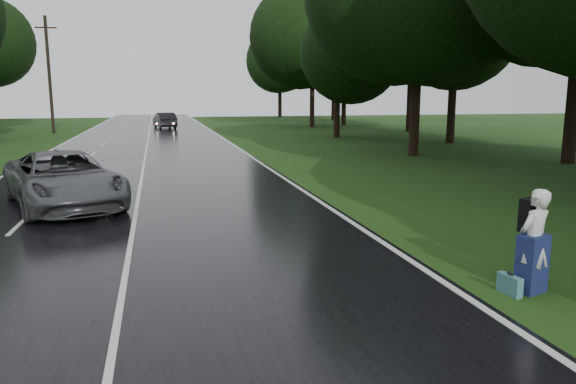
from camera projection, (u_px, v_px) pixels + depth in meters
name	position (u px, v px, depth m)	size (l,w,h in m)	color
ground	(114.00, 346.00, 7.54)	(160.00, 160.00, 0.00)	#1F3F12
road	(144.00, 165.00, 26.66)	(12.00, 140.00, 0.04)	black
lane_center	(144.00, 165.00, 26.66)	(0.12, 140.00, 0.01)	silver
grey_car	(63.00, 179.00, 16.65)	(2.84, 6.17, 1.71)	#4E5153
far_car	(165.00, 120.00, 55.64)	(1.71, 4.91, 1.62)	black
hitchhiker	(533.00, 244.00, 9.51)	(0.80, 0.77, 1.88)	silver
suitcase	(510.00, 285.00, 9.48)	(0.14, 0.50, 0.36)	teal
utility_pole_far	(54.00, 133.00, 49.13)	(1.80, 0.28, 10.37)	black
tree_right_d	(413.00, 155.00, 31.21)	(10.16, 10.16, 15.88)	black
tree_right_e	(336.00, 138.00, 44.13)	(7.19, 7.19, 11.24)	black
tree_right_f	(312.00, 127.00, 58.53)	(10.39, 10.39, 16.24)	black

